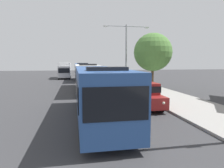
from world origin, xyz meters
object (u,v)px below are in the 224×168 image
object	(u,v)px
bus_lead	(98,91)
bus_middle	(82,71)
white_suv	(143,94)
streetlamp_mid	(126,49)
roadside_tree	(153,52)
box_truck_oncoming	(65,70)
bus_second_in_line	(86,76)

from	to	relation	value
bus_lead	bus_middle	distance (m)	25.50
white_suv	bus_middle	bearing A→B (deg)	99.16
streetlamp_mid	roadside_tree	size ratio (longest dim) A/B	1.19
streetlamp_mid	white_suv	bearing A→B (deg)	-98.14
white_suv	box_truck_oncoming	world-z (taller)	box_truck_oncoming
roadside_tree	white_suv	bearing A→B (deg)	-115.35
roadside_tree	bus_second_in_line	bearing A→B (deg)	175.13
bus_lead	bus_middle	bearing A→B (deg)	90.00
bus_lead	roadside_tree	distance (m)	14.64
bus_middle	box_truck_oncoming	bearing A→B (deg)	119.38
white_suv	roadside_tree	xyz separation A→B (m)	(4.40, 9.29, 3.54)
box_truck_oncoming	streetlamp_mid	size ratio (longest dim) A/B	0.96
box_truck_oncoming	streetlamp_mid	bearing A→B (deg)	-62.80
bus_second_in_line	white_suv	xyz separation A→B (m)	(3.70, -9.98, -0.66)
bus_second_in_line	roadside_tree	size ratio (longest dim) A/B	1.74
bus_second_in_line	bus_middle	xyz separation A→B (m)	(-0.00, 12.96, -0.00)
bus_lead	streetlamp_mid	xyz separation A→B (m)	(5.40, 14.44, 3.43)
bus_second_in_line	white_suv	size ratio (longest dim) A/B	2.40
streetlamp_mid	roadside_tree	world-z (taller)	streetlamp_mid
streetlamp_mid	roadside_tree	bearing A→B (deg)	-43.78
bus_middle	white_suv	xyz separation A→B (m)	(3.70, -22.94, -0.66)
white_suv	streetlamp_mid	bearing A→B (deg)	81.86
streetlamp_mid	roadside_tree	xyz separation A→B (m)	(2.70, -2.59, -0.55)
bus_second_in_line	box_truck_oncoming	world-z (taller)	bus_second_in_line
bus_middle	white_suv	world-z (taller)	bus_middle
bus_lead	roadside_tree	size ratio (longest dim) A/B	1.56
bus_lead	white_suv	world-z (taller)	bus_lead
white_suv	bus_lead	bearing A→B (deg)	-145.35
bus_lead	bus_middle	size ratio (longest dim) A/B	0.98
white_suv	bus_second_in_line	bearing A→B (deg)	110.33
bus_second_in_line	bus_lead	bearing A→B (deg)	-90.00
roadside_tree	streetlamp_mid	bearing A→B (deg)	136.22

